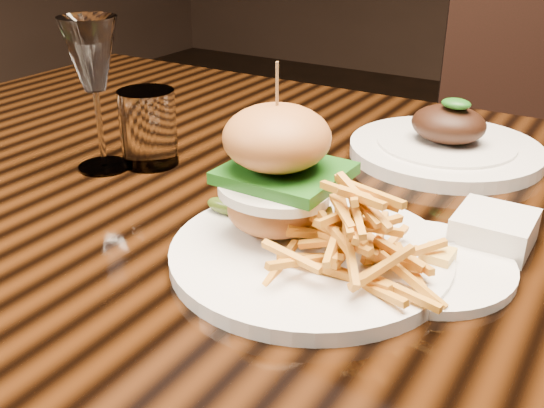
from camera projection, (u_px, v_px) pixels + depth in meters
The scene contains 8 objects.
dining_table at pixel (334, 252), 0.80m from camera, with size 1.60×0.90×0.75m.
burger_plate at pixel (310, 213), 0.61m from camera, with size 0.28×0.28×0.19m.
side_saucer at pixel (425, 264), 0.61m from camera, with size 0.17×0.17×0.02m.
ramekin at pixel (494, 230), 0.65m from camera, with size 0.08×0.08×0.04m, color silver.
wine_glass at pixel (92, 59), 0.79m from camera, with size 0.07×0.07×0.20m.
water_tumbler at pixel (148, 128), 0.84m from camera, with size 0.07×0.07×0.10m, color white.
far_dish at pixel (446, 145), 0.88m from camera, with size 0.26×0.26×0.09m.
chair_far at pixel (536, 153), 1.49m from camera, with size 0.59×0.59×0.95m.
Camera 1 is at (0.30, -0.63, 1.07)m, focal length 42.00 mm.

